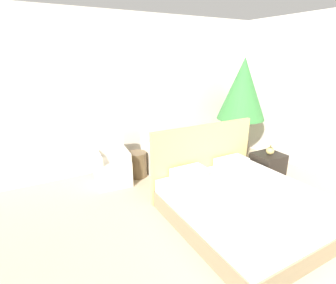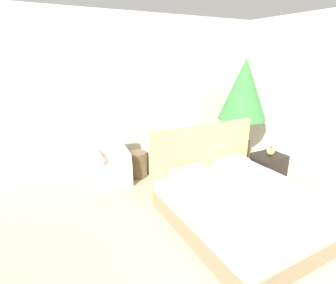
% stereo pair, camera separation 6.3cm
% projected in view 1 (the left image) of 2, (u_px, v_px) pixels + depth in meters
% --- Properties ---
extents(wall_back, '(10.00, 0.06, 2.90)m').
position_uv_depth(wall_back, '(151.00, 93.00, 5.21)').
color(wall_back, silver).
rests_on(wall_back, ground_plane).
extents(bed, '(1.86, 2.00, 1.14)m').
position_uv_depth(bed, '(242.00, 203.00, 3.56)').
color(bed, '#8C7A5B').
rests_on(bed, ground_plane).
extents(armchair_near_window_left, '(0.63, 0.65, 0.87)m').
position_uv_depth(armchair_near_window_left, '(112.00, 168.00, 4.59)').
color(armchair_near_window_left, silver).
rests_on(armchair_near_window_left, ground_plane).
extents(armchair_near_window_right, '(0.61, 0.63, 0.87)m').
position_uv_depth(armchair_near_window_right, '(161.00, 158.00, 5.04)').
color(armchair_near_window_right, silver).
rests_on(armchair_near_window_right, ground_plane).
extents(potted_palm, '(1.01, 1.01, 2.13)m').
position_uv_depth(potted_palm, '(242.00, 92.00, 5.55)').
color(potted_palm, '#38281E').
rests_on(potted_palm, ground_plane).
extents(nightstand, '(0.50, 0.44, 0.53)m').
position_uv_depth(nightstand, '(267.00, 168.00, 4.62)').
color(nightstand, black).
rests_on(nightstand, ground_plane).
extents(table_lamp, '(0.33, 0.33, 0.47)m').
position_uv_depth(table_lamp, '(272.00, 136.00, 4.42)').
color(table_lamp, tan).
rests_on(table_lamp, nightstand).
extents(side_table, '(0.35, 0.35, 0.47)m').
position_uv_depth(side_table, '(137.00, 164.00, 4.85)').
color(side_table, brown).
rests_on(side_table, ground_plane).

